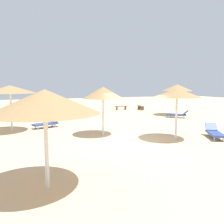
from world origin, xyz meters
name	(u,v)px	position (x,y,z in m)	size (l,w,h in m)	color
ground_plane	(133,140)	(0.00, 0.00, 0.00)	(80.00, 80.00, 0.00)	#DBBA8C
parasol_0	(10,89)	(-6.11, 4.89, 2.69)	(3.14, 3.14, 2.95)	silver
parasol_1	(177,93)	(2.22, -0.76, 2.53)	(2.55, 2.55, 2.78)	silver
parasol_2	(177,88)	(8.75, 7.51, 2.71)	(2.95, 2.95, 3.04)	silver
parasol_4	(45,102)	(-4.97, -4.25, 2.50)	(3.04, 3.04, 2.84)	silver
parasol_5	(103,93)	(-1.07, 1.76, 2.51)	(2.40, 2.40, 2.87)	silver
lounger_0	(47,123)	(-3.88, 5.46, 0.31)	(2.02, 1.15, 0.61)	#33478C
lounger_1	(215,132)	(4.46, -1.31, 0.32)	(1.49, 1.95, 0.75)	#33478C
lounger_2	(178,114)	(7.73, 5.95, 0.32)	(1.83, 1.74, 0.73)	#33478C
bench_0	(121,107)	(5.71, 13.96, 0.35)	(1.53, 0.51, 0.49)	brown
bench_1	(141,107)	(7.95, 13.18, 0.35)	(0.64, 1.55, 0.49)	brown
bench_2	(57,113)	(-2.31, 11.11, 0.35)	(1.54, 0.63, 0.49)	brown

